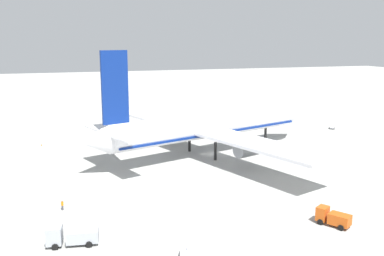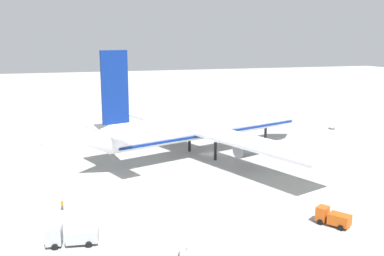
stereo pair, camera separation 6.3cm
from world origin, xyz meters
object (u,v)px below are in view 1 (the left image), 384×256
at_px(airliner, 207,126).
at_px(traffic_cone_0, 41,145).
at_px(service_van, 197,251).
at_px(service_truck_1, 71,236).
at_px(traffic_cone_1, 205,121).
at_px(service_truck_0, 333,217).
at_px(baggage_cart_0, 332,127).
at_px(ground_worker_2, 62,205).

height_order(airliner, traffic_cone_0, airliner).
distance_m(airliner, service_van, 52.55).
bearing_deg(service_truck_1, traffic_cone_1, 58.32).
xyz_separation_m(airliner, service_truck_0, (3.59, -45.37, -5.96)).
relative_size(service_van, baggage_cart_0, 1.58).
bearing_deg(service_truck_0, traffic_cone_0, 121.99).
bearing_deg(baggage_cart_0, traffic_cone_0, 176.53).
height_order(service_van, ground_worker_2, service_van).
distance_m(service_van, traffic_cone_1, 95.33).
distance_m(airliner, baggage_cart_0, 52.56).
distance_m(service_truck_1, traffic_cone_0, 61.99).
distance_m(ground_worker_2, traffic_cone_0, 48.50).
height_order(service_truck_0, service_truck_1, service_truck_1).
height_order(service_truck_0, traffic_cone_0, service_truck_0).
relative_size(service_van, traffic_cone_0, 8.15).
xyz_separation_m(baggage_cart_0, ground_worker_2, (-84.51, -43.02, 0.14)).
relative_size(baggage_cart_0, traffic_cone_0, 5.16).
bearing_deg(traffic_cone_0, service_van, -74.71).
xyz_separation_m(service_truck_0, baggage_cart_0, (45.66, 62.50, -0.61)).
bearing_deg(service_van, service_truck_0, 7.56).
bearing_deg(traffic_cone_0, service_truck_0, -58.01).
xyz_separation_m(service_truck_1, traffic_cone_1, (49.35, 79.96, -1.10)).
bearing_deg(airliner, service_truck_1, -131.35).
distance_m(service_van, baggage_cart_0, 94.94).
height_order(service_truck_1, ground_worker_2, service_truck_1).
height_order(service_truck_0, ground_worker_2, service_truck_0).
height_order(service_truck_1, traffic_cone_0, service_truck_1).
height_order(ground_worker_2, traffic_cone_0, ground_worker_2).
height_order(baggage_cart_0, traffic_cone_0, baggage_cart_0).
xyz_separation_m(traffic_cone_0, traffic_cone_1, (53.51, 18.11, 0.00)).
bearing_deg(baggage_cart_0, service_truck_1, -146.04).
distance_m(service_truck_1, traffic_cone_1, 93.97).
bearing_deg(baggage_cart_0, traffic_cone_1, 145.82).
xyz_separation_m(baggage_cart_0, traffic_cone_0, (-88.05, 5.35, -0.43)).
xyz_separation_m(service_van, traffic_cone_0, (-19.39, 70.90, -0.76)).
xyz_separation_m(service_truck_0, service_van, (-23.00, -3.05, -0.29)).
bearing_deg(ground_worker_2, service_truck_0, -26.63).
bearing_deg(service_truck_1, service_truck_0, -8.93).
bearing_deg(traffic_cone_0, service_truck_1, -86.16).
distance_m(airliner, service_truck_1, 52.77).
relative_size(service_van, traffic_cone_1, 8.15).
relative_size(service_truck_0, service_truck_1, 0.74).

